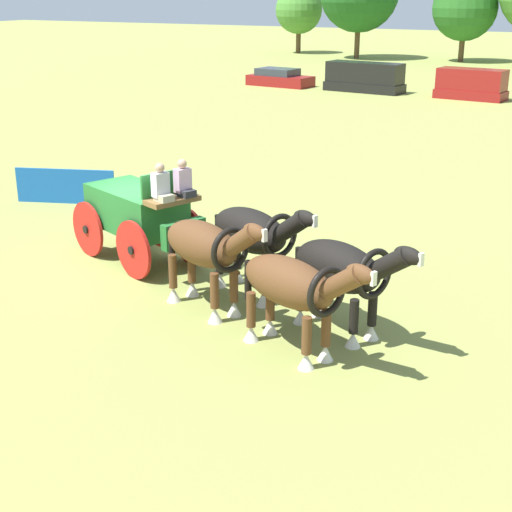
% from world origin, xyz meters
% --- Properties ---
extents(ground_plane, '(220.00, 220.00, 0.00)m').
position_xyz_m(ground_plane, '(0.00, 0.00, 0.00)').
color(ground_plane, olive).
extents(show_wagon, '(5.61, 2.88, 2.76)m').
position_xyz_m(show_wagon, '(0.16, -0.06, 1.25)').
color(show_wagon, '#236B2D').
rests_on(show_wagon, ground).
extents(draft_horse_rear_near, '(3.06, 1.67, 2.28)m').
position_xyz_m(draft_horse_rear_near, '(3.65, -0.72, 1.41)').
color(draft_horse_rear_near, black).
rests_on(draft_horse_rear_near, ground).
extents(draft_horse_rear_off, '(3.02, 1.63, 2.27)m').
position_xyz_m(draft_horse_rear_off, '(3.18, -1.93, 1.39)').
color(draft_horse_rear_off, brown).
rests_on(draft_horse_rear_off, ground).
extents(draft_horse_lead_near, '(2.99, 1.64, 2.19)m').
position_xyz_m(draft_horse_lead_near, '(6.07, -1.66, 1.32)').
color(draft_horse_lead_near, black).
rests_on(draft_horse_lead_near, ground).
extents(draft_horse_lead_off, '(3.08, 1.65, 2.19)m').
position_xyz_m(draft_horse_lead_off, '(5.61, -2.88, 1.33)').
color(draft_horse_lead_off, brown).
rests_on(draft_horse_lead_off, ground).
extents(parked_vehicle_a, '(4.69, 2.48, 1.18)m').
position_xyz_m(parked_vehicle_a, '(-12.44, 33.43, 0.51)').
color(parked_vehicle_a, maroon).
rests_on(parked_vehicle_a, ground).
extents(parked_vehicle_b, '(5.36, 2.33, 1.88)m').
position_xyz_m(parked_vehicle_b, '(-6.16, 33.17, 0.91)').
color(parked_vehicle_b, black).
rests_on(parked_vehicle_b, ground).
extents(parked_vehicle_c, '(4.34, 2.24, 1.81)m').
position_xyz_m(parked_vehicle_c, '(0.78, 32.94, 0.88)').
color(parked_vehicle_c, maroon).
rests_on(parked_vehicle_c, ground).
extents(tree_a, '(4.79, 4.79, 6.70)m').
position_xyz_m(tree_a, '(-22.95, 59.31, 4.28)').
color(tree_a, brown).
rests_on(tree_a, ground).
extents(tree_c, '(5.81, 5.81, 7.62)m').
position_xyz_m(tree_c, '(-5.64, 57.41, 4.70)').
color(tree_c, brown).
rests_on(tree_c, ground).
extents(sponsor_banner, '(3.03, 1.13, 1.10)m').
position_xyz_m(sponsor_banner, '(-5.11, 3.17, 0.55)').
color(sponsor_banner, '#1959B2').
rests_on(sponsor_banner, ground).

